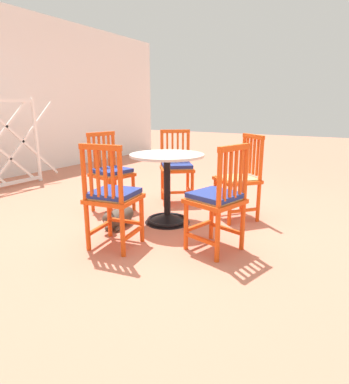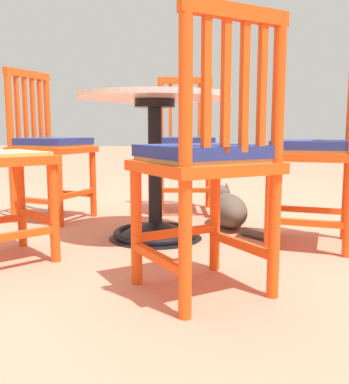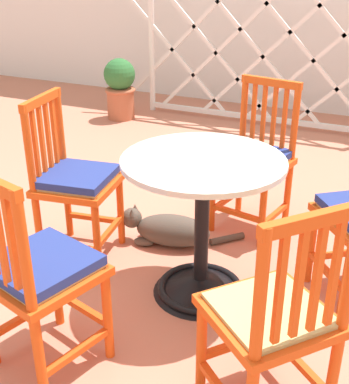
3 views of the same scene
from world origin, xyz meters
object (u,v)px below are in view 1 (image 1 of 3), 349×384
at_px(orange_chair_tucked_in, 239,180).
at_px(orange_chair_by_planter, 177,168).
at_px(cafe_table, 167,196).
at_px(orange_chair_at_corner, 111,173).
at_px(orange_chair_facing_out, 217,200).
at_px(orange_chair_near_fence, 113,197).
at_px(tabby_cat, 119,217).

height_order(orange_chair_tucked_in, orange_chair_by_planter, same).
bearing_deg(cafe_table, orange_chair_at_corner, 88.59).
distance_m(orange_chair_facing_out, orange_chair_tucked_in, 0.91).
height_order(cafe_table, orange_chair_near_fence, orange_chair_near_fence).
relative_size(cafe_table, orange_chair_by_planter, 0.83).
relative_size(orange_chair_near_fence, orange_chair_tucked_in, 1.00).
bearing_deg(orange_chair_by_planter, orange_chair_tucked_in, -103.50).
bearing_deg(orange_chair_facing_out, orange_chair_at_corner, 74.92).
xyz_separation_m(orange_chair_near_fence, tabby_cat, (0.41, 0.30, -0.35)).
bearing_deg(cafe_table, orange_chair_by_planter, 23.33).
height_order(orange_chair_at_corner, tabby_cat, orange_chair_at_corner).
relative_size(cafe_table, orange_chair_tucked_in, 0.83).
bearing_deg(tabby_cat, orange_chair_at_corner, 48.03).
relative_size(orange_chair_tucked_in, orange_chair_by_planter, 1.00).
height_order(cafe_table, orange_chair_at_corner, orange_chair_at_corner).
bearing_deg(orange_chair_by_planter, orange_chair_near_fence, -170.36).
height_order(orange_chair_near_fence, orange_chair_tucked_in, same).
bearing_deg(orange_chair_by_planter, cafe_table, -156.67).
relative_size(cafe_table, tabby_cat, 1.11).
xyz_separation_m(orange_chair_near_fence, orange_chair_at_corner, (0.79, 0.72, 0.00)).
distance_m(orange_chair_tucked_in, orange_chair_at_corner, 1.46).
xyz_separation_m(orange_chair_facing_out, orange_chair_by_planter, (1.12, 1.05, 0.00)).
bearing_deg(orange_chair_at_corner, orange_chair_tucked_in, -70.36).
distance_m(cafe_table, tabby_cat, 0.54).
relative_size(cafe_table, orange_chair_facing_out, 0.83).
height_order(orange_chair_by_planter, orange_chair_at_corner, same).
bearing_deg(tabby_cat, orange_chair_near_fence, -144.16).
xyz_separation_m(orange_chair_facing_out, tabby_cat, (0.03, 1.09, -0.35)).
height_order(orange_chair_facing_out, orange_chair_tucked_in, same).
xyz_separation_m(orange_chair_tucked_in, tabby_cat, (-0.87, 0.96, -0.34)).
distance_m(orange_chair_near_fence, orange_chair_by_planter, 1.53).
distance_m(orange_chair_tucked_in, tabby_cat, 1.34).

